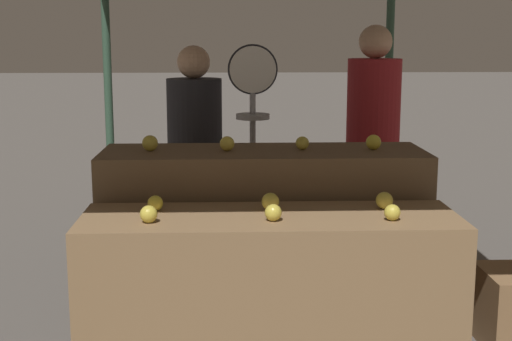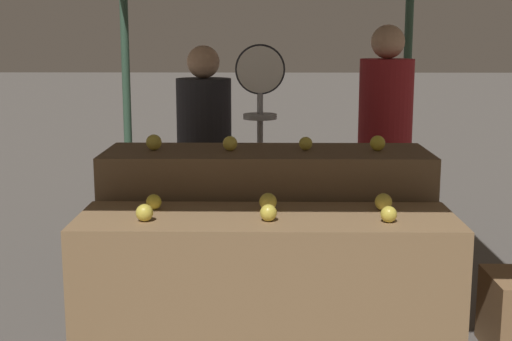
# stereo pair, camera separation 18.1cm
# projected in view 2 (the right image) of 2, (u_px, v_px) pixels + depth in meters

# --- Properties ---
(display_counter_front) EXTENTS (1.71, 0.55, 0.84)m
(display_counter_front) POSITION_uv_depth(u_px,v_px,m) (266.00, 304.00, 3.28)
(display_counter_front) COLOR olive
(display_counter_front) RESTS_ON ground_plane
(display_counter_back) EXTENTS (1.71, 0.55, 1.04)m
(display_counter_back) POSITION_uv_depth(u_px,v_px,m) (266.00, 245.00, 3.85)
(display_counter_back) COLOR brown
(display_counter_back) RESTS_ON ground_plane
(apple_front_0) EXTENTS (0.08, 0.08, 0.08)m
(apple_front_0) POSITION_uv_depth(u_px,v_px,m) (144.00, 213.00, 3.10)
(apple_front_0) COLOR gold
(apple_front_0) RESTS_ON display_counter_front
(apple_front_1) EXTENTS (0.07, 0.07, 0.07)m
(apple_front_1) POSITION_uv_depth(u_px,v_px,m) (268.00, 213.00, 3.10)
(apple_front_1) COLOR gold
(apple_front_1) RESTS_ON display_counter_front
(apple_front_2) EXTENTS (0.07, 0.07, 0.07)m
(apple_front_2) POSITION_uv_depth(u_px,v_px,m) (389.00, 214.00, 3.08)
(apple_front_2) COLOR gold
(apple_front_2) RESTS_ON display_counter_front
(apple_front_3) EXTENTS (0.07, 0.07, 0.07)m
(apple_front_3) POSITION_uv_depth(u_px,v_px,m) (154.00, 202.00, 3.31)
(apple_front_3) COLOR gold
(apple_front_3) RESTS_ON display_counter_front
(apple_front_4) EXTENTS (0.08, 0.08, 0.08)m
(apple_front_4) POSITION_uv_depth(u_px,v_px,m) (268.00, 202.00, 3.29)
(apple_front_4) COLOR gold
(apple_front_4) RESTS_ON display_counter_front
(apple_front_5) EXTENTS (0.08, 0.08, 0.08)m
(apple_front_5) POSITION_uv_depth(u_px,v_px,m) (383.00, 202.00, 3.29)
(apple_front_5) COLOR gold
(apple_front_5) RESTS_ON display_counter_front
(apple_back_0) EXTENTS (0.08, 0.08, 0.08)m
(apple_back_0) POSITION_uv_depth(u_px,v_px,m) (154.00, 142.00, 3.76)
(apple_back_0) COLOR gold
(apple_back_0) RESTS_ON display_counter_back
(apple_back_1) EXTENTS (0.08, 0.08, 0.08)m
(apple_back_1) POSITION_uv_depth(u_px,v_px,m) (230.00, 143.00, 3.74)
(apple_back_1) COLOR yellow
(apple_back_1) RESTS_ON display_counter_back
(apple_back_2) EXTENTS (0.07, 0.07, 0.07)m
(apple_back_2) POSITION_uv_depth(u_px,v_px,m) (306.00, 143.00, 3.75)
(apple_back_2) COLOR gold
(apple_back_2) RESTS_ON display_counter_back
(apple_back_3) EXTENTS (0.08, 0.08, 0.08)m
(apple_back_3) POSITION_uv_depth(u_px,v_px,m) (378.00, 143.00, 3.73)
(apple_back_3) COLOR gold
(apple_back_3) RESTS_ON display_counter_back
(produce_scale) EXTENTS (0.30, 0.20, 1.59)m
(produce_scale) POSITION_uv_depth(u_px,v_px,m) (260.00, 116.00, 4.24)
(produce_scale) COLOR #99999E
(produce_scale) RESTS_ON ground_plane
(person_vendor_at_scale) EXTENTS (0.45, 0.45, 1.58)m
(person_vendor_at_scale) POSITION_uv_depth(u_px,v_px,m) (204.00, 151.00, 4.59)
(person_vendor_at_scale) COLOR #2D2D38
(person_vendor_at_scale) RESTS_ON ground_plane
(person_customer_left) EXTENTS (0.44, 0.44, 1.71)m
(person_customer_left) POSITION_uv_depth(u_px,v_px,m) (385.00, 133.00, 4.82)
(person_customer_left) COLOR #2D2D38
(person_customer_left) RESTS_ON ground_plane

